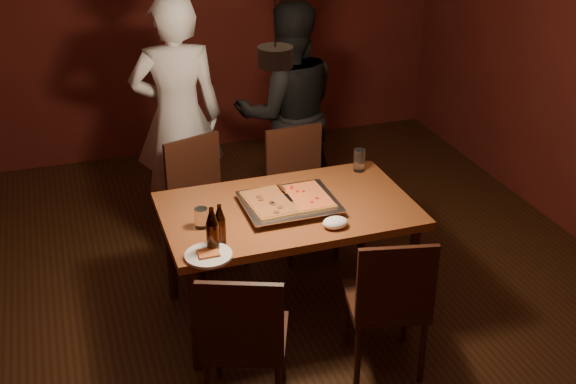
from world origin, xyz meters
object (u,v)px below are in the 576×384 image
object	(u,v)px
dining_table	(288,218)
plate_slice	(208,255)
beer_bottle_b	(220,224)
pendant_lamp	(275,55)
beer_bottle_a	(212,230)
diner_dark	(288,113)
diner_white	(178,118)
chair_far_left	(202,191)
chair_near_right	(390,294)
chair_near_left	(243,331)
chair_far_right	(299,179)
pizza_tray	(289,205)

from	to	relation	value
dining_table	plate_slice	distance (m)	0.70
beer_bottle_b	pendant_lamp	size ratio (longest dim) A/B	0.21
beer_bottle_a	diner_dark	xyz separation A→B (m)	(0.96, 1.60, -0.04)
plate_slice	diner_white	distance (m)	1.70
beer_bottle_a	beer_bottle_b	world-z (taller)	beer_bottle_a
chair_far_left	plate_slice	bearing A→B (deg)	62.13
chair_near_right	chair_near_left	bearing A→B (deg)	-163.65
chair_near_right	diner_dark	xyz separation A→B (m)	(0.09, 2.00, 0.31)
chair_far_right	pendant_lamp	world-z (taller)	pendant_lamp
chair_far_left	chair_far_right	size ratio (longest dim) A/B	1.09
chair_near_right	diner_white	world-z (taller)	diner_white
pizza_tray	pendant_lamp	world-z (taller)	pendant_lamp
beer_bottle_a	diner_white	xyz separation A→B (m)	(0.13, 1.63, 0.02)
chair_near_left	beer_bottle_a	distance (m)	0.57
dining_table	pendant_lamp	bearing A→B (deg)	-122.01
chair_far_right	beer_bottle_b	xyz separation A→B (m)	(-0.82, -1.02, 0.33)
chair_near_left	diner_dark	size ratio (longest dim) A/B	0.32
chair_near_left	pizza_tray	distance (m)	0.96
chair_far_left	diner_dark	distance (m)	0.97
plate_slice	pendant_lamp	xyz separation A→B (m)	(0.43, 0.16, 1.00)
pizza_tray	pendant_lamp	distance (m)	1.02
chair_far_left	beer_bottle_b	world-z (taller)	beer_bottle_b
chair_near_right	pendant_lamp	world-z (taller)	pendant_lamp
pizza_tray	plate_slice	distance (m)	0.69
pizza_tray	pendant_lamp	size ratio (longest dim) A/B	0.50
chair_far_left	plate_slice	distance (m)	1.22
chair_far_right	pendant_lamp	bearing A→B (deg)	60.36
diner_dark	chair_far_right	bearing A→B (deg)	86.75
chair_far_left	beer_bottle_a	distance (m)	1.20
chair_near_right	diner_white	size ratio (longest dim) A/B	0.28
plate_slice	chair_near_left	bearing A→B (deg)	-79.53
chair_near_right	pendant_lamp	xyz separation A→B (m)	(-0.48, 0.51, 1.22)
plate_slice	pizza_tray	bearing A→B (deg)	32.99
chair_far_left	diner_dark	world-z (taller)	diner_dark
chair_near_left	beer_bottle_a	world-z (taller)	beer_bottle_a
dining_table	pendant_lamp	xyz separation A→B (m)	(-0.14, -0.23, 1.08)
chair_far_right	beer_bottle_b	size ratio (longest dim) A/B	2.08
beer_bottle_b	diner_dark	world-z (taller)	diner_dark
beer_bottle_a	pendant_lamp	xyz separation A→B (m)	(0.39, 0.11, 0.88)
beer_bottle_a	diner_dark	distance (m)	1.87
chair_far_left	diner_white	world-z (taller)	diner_white
chair_near_left	pizza_tray	size ratio (longest dim) A/B	0.99
beer_bottle_a	plate_slice	bearing A→B (deg)	-126.78
chair_near_right	beer_bottle_b	xyz separation A→B (m)	(-0.81, 0.46, 0.33)
chair_far_right	beer_bottle_a	world-z (taller)	beer_bottle_a
pizza_tray	diner_white	distance (m)	1.38
chair_far_right	chair_near_right	world-z (taller)	same
chair_far_left	diner_white	size ratio (longest dim) A/B	0.29
dining_table	beer_bottle_a	size ratio (longest dim) A/B	5.80
chair_near_left	beer_bottle_b	world-z (taller)	beer_bottle_b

